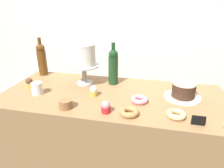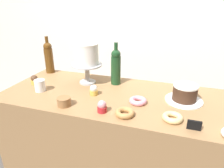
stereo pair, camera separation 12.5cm
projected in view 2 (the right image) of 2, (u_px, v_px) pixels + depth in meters
name	position (u px, v px, depth m)	size (l,w,h in m)	color
back_wall	(140.00, 23.00, 2.05)	(6.00, 0.05, 2.60)	silver
display_counter	(112.00, 146.00, 1.58)	(1.56, 0.68, 0.91)	#997047
cake_stand_pedestal	(87.00, 70.00, 1.56)	(0.24, 0.24, 0.16)	#B2B2B7
white_layer_cake	(86.00, 54.00, 1.51)	(0.19, 0.19, 0.16)	white
silver_serving_platter	(184.00, 100.00, 1.31)	(0.24, 0.24, 0.01)	white
chocolate_round_cake	(185.00, 92.00, 1.29)	(0.16, 0.16, 0.10)	#3D2619
wine_bottle_green	(116.00, 66.00, 1.53)	(0.08, 0.08, 0.33)	#193D1E
wine_bottle_amber	(49.00, 57.00, 1.78)	(0.08, 0.08, 0.33)	#5B3814
cupcake_strawberry	(102.00, 107.00, 1.18)	(0.06, 0.06, 0.07)	red
cupcake_vanilla	(94.00, 90.00, 1.39)	(0.06, 0.06, 0.07)	gold
cupcake_chocolate	(34.00, 80.00, 1.57)	(0.06, 0.06, 0.07)	gold
donut_pink	(138.00, 101.00, 1.28)	(0.11, 0.11, 0.03)	pink
donut_glazed	(173.00, 117.00, 1.10)	(0.11, 0.11, 0.03)	#E0C17F
donut_maple	(125.00, 113.00, 1.15)	(0.11, 0.11, 0.03)	#B27F47
cookie_stack	(64.00, 102.00, 1.25)	(0.08, 0.08, 0.05)	olive
price_sign_chalkboard	(194.00, 125.00, 1.02)	(0.07, 0.01, 0.05)	black
coffee_cup_ceramic	(40.00, 85.00, 1.45)	(0.08, 0.08, 0.08)	white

